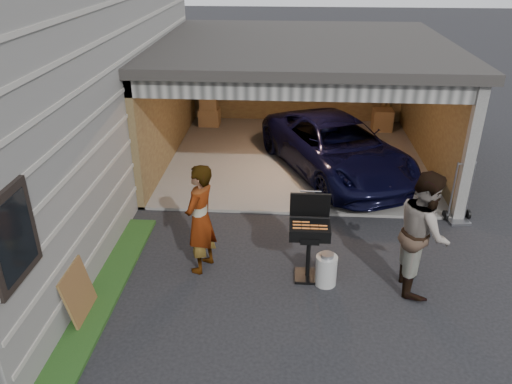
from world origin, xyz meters
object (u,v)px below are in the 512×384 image
minivan (336,150)px  hand_truck (459,210)px  bbq_grill (309,232)px  plywood_panel (79,293)px  woman (200,219)px  propane_tank (326,270)px  man (423,232)px

minivan → hand_truck: minivan is taller
bbq_grill → plywood_panel: bearing=-160.1°
bbq_grill → plywood_panel: size_ratio=1.70×
minivan → woman: bearing=-146.6°
propane_tank → plywood_panel: plywood_panel is taller
minivan → man: size_ratio=2.33×
woman → man: (3.44, -0.25, 0.05)m
woman → man: 3.45m
man → minivan: bearing=15.4°
bbq_grill → hand_truck: bbq_grill is taller
minivan → propane_tank: (-0.45, -4.21, -0.39)m
hand_truck → bbq_grill: bearing=-155.1°
minivan → woman: size_ratio=2.46×
minivan → plywood_panel: minivan is taller
bbq_grill → propane_tank: 0.67m
man → hand_truck: 2.62m
woman → plywood_panel: bearing=-29.6°
minivan → bbq_grill: bearing=-124.6°
bbq_grill → plywood_panel: bbq_grill is taller
plywood_panel → man: bearing=12.1°
plywood_panel → woman: bearing=40.2°
plywood_panel → hand_truck: (6.29, 3.22, -0.17)m
plywood_panel → hand_truck: bearing=27.1°
bbq_grill → plywood_panel: (-3.30, -1.20, -0.43)m
minivan → woman: 4.64m
man → plywood_panel: size_ratio=2.38×
propane_tank → woman: bearing=171.6°
man → hand_truck: size_ratio=1.61×
man → propane_tank: bearing=94.4°
woman → hand_truck: (4.73, 1.90, -0.70)m
minivan → plywood_panel: (-4.04, -5.23, -0.23)m
minivan → hand_truck: 3.04m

